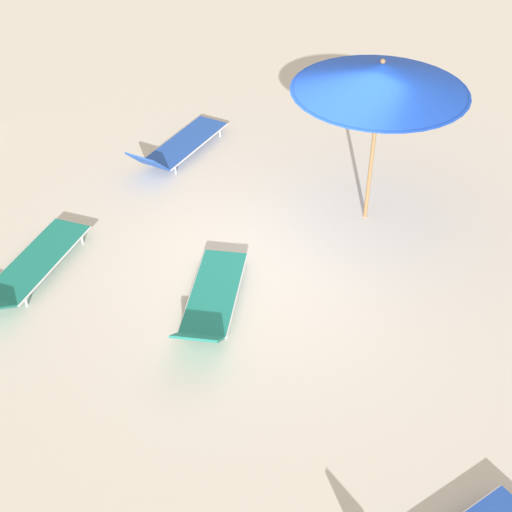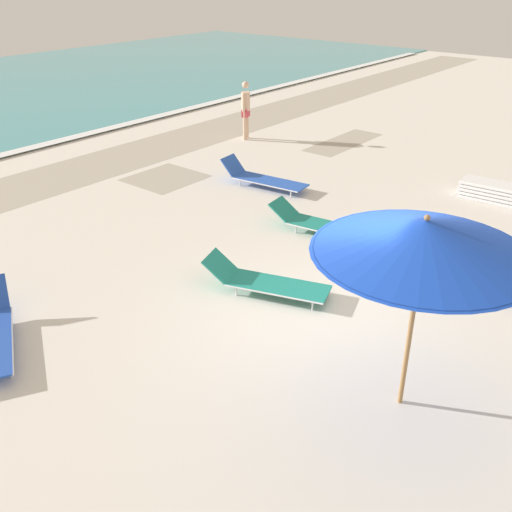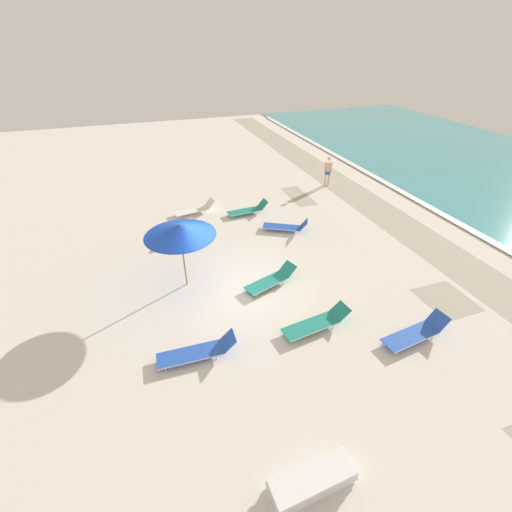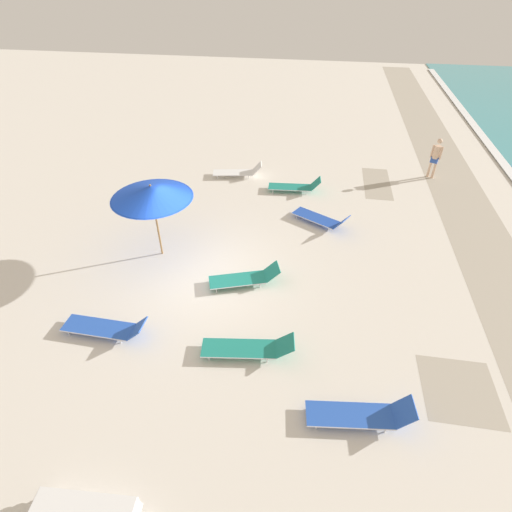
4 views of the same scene
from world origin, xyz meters
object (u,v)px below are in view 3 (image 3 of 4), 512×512
object	(u,v)px
lounger_stack	(312,481)
sun_lounger_near_water_right	(286,226)
sun_lounger_mid_beach_pair_b	(248,210)
sun_lounger_mid_beach_solo	(416,333)
sun_lounger_near_water_left	(195,209)
beachgoer_shoreline_child	(328,170)
beach_ball	(162,245)
beach_umbrella	(180,231)
sun_lounger_mid_beach_pair_a	(271,280)
sun_lounger_under_umbrella	(316,323)
sun_lounger_beside_umbrella	(198,351)

from	to	relation	value
lounger_stack	sun_lounger_near_water_right	distance (m)	11.03
sun_lounger_mid_beach_pair_b	sun_lounger_near_water_right	bearing A→B (deg)	21.49
sun_lounger_mid_beach_solo	sun_lounger_near_water_left	bearing A→B (deg)	-162.83
sun_lounger_mid_beach_solo	beachgoer_shoreline_child	bearing A→B (deg)	157.02
sun_lounger_near_water_right	beach_ball	world-z (taller)	sun_lounger_near_water_right
sun_lounger_near_water_left	beach_ball	world-z (taller)	sun_lounger_near_water_left
beach_umbrella	sun_lounger_near_water_left	distance (m)	6.45
sun_lounger_mid_beach_solo	sun_lounger_mid_beach_pair_a	bearing A→B (deg)	-147.35
sun_lounger_under_umbrella	sun_lounger_beside_umbrella	xyz separation A→B (m)	(-0.08, -3.79, 0.01)
beachgoer_shoreline_child	beach_ball	xyz separation A→B (m)	(4.15, -10.41, -0.86)
lounger_stack	sun_lounger_mid_beach_pair_a	xyz separation A→B (m)	(-6.66, 1.68, 0.01)
sun_lounger_beside_umbrella	sun_lounger_mid_beach_pair_b	bearing A→B (deg)	155.03
sun_lounger_near_water_right	beach_ball	size ratio (longest dim) A/B	7.55
sun_lounger_near_water_left	sun_lounger_mid_beach_solo	xyz separation A→B (m)	(10.95, 4.78, -0.00)
sun_lounger_mid_beach_solo	beach_ball	distance (m)	10.50
sun_lounger_beside_umbrella	beach_ball	distance (m)	6.55
sun_lounger_beside_umbrella	sun_lounger_mid_beach_pair_b	distance (m)	9.54
sun_lounger_beside_umbrella	sun_lounger_mid_beach_solo	size ratio (longest dim) A/B	1.01
sun_lounger_mid_beach_pair_a	beach_ball	bearing A→B (deg)	-157.10
sun_lounger_beside_umbrella	sun_lounger_near_water_left	xyz separation A→B (m)	(-9.48, 1.70, 0.01)
sun_lounger_beside_umbrella	beach_ball	xyz separation A→B (m)	(-6.54, -0.32, -0.07)
sun_lounger_near_water_left	sun_lounger_mid_beach_pair_a	xyz separation A→B (m)	(6.98, 1.55, -0.01)
sun_lounger_beside_umbrella	sun_lounger_mid_beach_pair_a	world-z (taller)	sun_lounger_beside_umbrella
beach_umbrella	sun_lounger_beside_umbrella	xyz separation A→B (m)	(3.55, -0.26, -2.09)
beach_umbrella	beachgoer_shoreline_child	size ratio (longest dim) A/B	1.45
sun_lounger_mid_beach_pair_a	beach_ball	world-z (taller)	sun_lounger_mid_beach_pair_a
sun_lounger_under_umbrella	sun_lounger_near_water_left	world-z (taller)	sun_lounger_near_water_left
sun_lounger_beside_umbrella	sun_lounger_mid_beach_pair_b	world-z (taller)	sun_lounger_mid_beach_pair_b
lounger_stack	sun_lounger_mid_beach_pair_b	world-z (taller)	sun_lounger_mid_beach_pair_b
sun_lounger_under_umbrella	sun_lounger_mid_beach_pair_a	distance (m)	2.64
sun_lounger_under_umbrella	sun_lounger_mid_beach_solo	distance (m)	3.02
lounger_stack	sun_lounger_near_water_left	distance (m)	13.64
beachgoer_shoreline_child	sun_lounger_mid_beach_pair_b	bearing A→B (deg)	-132.54
sun_lounger_near_water_right	beach_ball	bearing A→B (deg)	-64.43
sun_lounger_mid_beach_solo	sun_lounger_mid_beach_pair_b	size ratio (longest dim) A/B	1.05
sun_lounger_mid_beach_pair_a	beach_ball	distance (m)	5.39
sun_lounger_mid_beach_pair_b	beach_ball	xyz separation A→B (m)	(1.98, -4.61, -0.08)
beach_umbrella	sun_lounger_near_water_right	bearing A→B (deg)	116.94
lounger_stack	beach_ball	xyz separation A→B (m)	(-10.70, -1.88, -0.07)
sun_lounger_under_umbrella	beachgoer_shoreline_child	bearing A→B (deg)	142.35
sun_lounger_under_umbrella	beachgoer_shoreline_child	size ratio (longest dim) A/B	1.34
sun_lounger_mid_beach_pair_b	beachgoer_shoreline_child	size ratio (longest dim) A/B	1.23
sun_lounger_mid_beach_solo	sun_lounger_mid_beach_pair_a	distance (m)	5.12
sun_lounger_near_water_left	beach_ball	size ratio (longest dim) A/B	7.83
sun_lounger_beside_umbrella	sun_lounger_mid_beach_solo	distance (m)	6.64
beach_umbrella	sun_lounger_mid_beach_pair_b	size ratio (longest dim) A/B	1.18
sun_lounger_mid_beach_pair_a	sun_lounger_under_umbrella	bearing A→B (deg)	-6.72
sun_lounger_under_umbrella	beachgoer_shoreline_child	world-z (taller)	beachgoer_shoreline_child
lounger_stack	sun_lounger_mid_beach_solo	distance (m)	5.60
sun_lounger_under_umbrella	sun_lounger_mid_beach_pair_b	size ratio (longest dim) A/B	1.09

